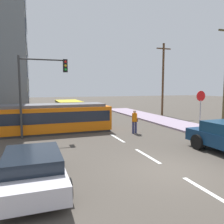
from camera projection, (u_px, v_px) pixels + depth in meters
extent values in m
plane|color=#463F38|center=(100.00, 128.00, 18.25)|extent=(120.00, 120.00, 0.00)
cube|color=#98859A|center=(202.00, 130.00, 16.77)|extent=(3.20, 36.00, 0.14)
cube|color=silver|center=(209.00, 192.00, 7.01)|extent=(0.16, 2.40, 0.01)
cube|color=silver|center=(147.00, 156.00, 10.76)|extent=(0.16, 2.40, 0.01)
cube|color=silver|center=(117.00, 138.00, 14.50)|extent=(0.16, 2.40, 0.01)
cube|color=silver|center=(85.00, 119.00, 23.30)|extent=(0.16, 2.40, 0.01)
cube|color=silver|center=(74.00, 113.00, 28.91)|extent=(0.16, 2.40, 0.01)
cube|color=#2D3847|center=(29.00, 99.00, 25.99)|extent=(0.06, 12.40, 1.92)
cube|color=#2D3847|center=(28.00, 71.00, 25.64)|extent=(0.06, 12.40, 1.92)
cube|color=#2D3847|center=(27.00, 42.00, 25.29)|extent=(0.06, 12.40, 1.92)
cube|color=#2D3847|center=(26.00, 13.00, 24.94)|extent=(0.06, 12.40, 1.92)
cube|color=orange|center=(55.00, 118.00, 16.37)|extent=(8.00, 2.57, 1.72)
cube|color=#2D2D2D|center=(55.00, 131.00, 16.47)|extent=(7.84, 2.45, 0.15)
cube|color=#59595E|center=(54.00, 105.00, 16.26)|extent=(7.20, 2.19, 0.20)
cube|color=#1E232D|center=(55.00, 116.00, 16.34)|extent=(7.68, 2.61, 0.76)
cube|color=gold|center=(69.00, 107.00, 25.15)|extent=(2.51, 5.08, 1.48)
cube|color=black|center=(72.00, 107.00, 22.80)|extent=(2.25, 0.12, 0.89)
cube|color=black|center=(69.00, 105.00, 25.12)|extent=(2.54, 4.31, 0.59)
cylinder|color=black|center=(71.00, 114.00, 23.70)|extent=(2.55, 0.90, 0.90)
cylinder|color=black|center=(67.00, 111.00, 26.74)|extent=(2.55, 0.90, 0.90)
cylinder|color=navy|center=(133.00, 128.00, 15.96)|extent=(0.16, 0.16, 0.85)
cylinder|color=navy|center=(136.00, 127.00, 16.02)|extent=(0.16, 0.16, 0.85)
cylinder|color=orange|center=(135.00, 117.00, 15.91)|extent=(0.36, 0.36, 0.60)
sphere|color=tan|center=(135.00, 112.00, 15.87)|extent=(0.22, 0.22, 0.22)
cube|color=#4D2727|center=(137.00, 120.00, 16.05)|extent=(0.20, 0.22, 0.24)
cylinder|color=black|center=(198.00, 142.00, 11.85)|extent=(0.30, 0.81, 0.80)
cube|color=silver|center=(33.00, 171.00, 7.45)|extent=(1.91, 4.47, 0.55)
cube|color=black|center=(32.00, 158.00, 7.26)|extent=(1.75, 2.46, 0.40)
cylinder|color=black|center=(6.00, 166.00, 8.41)|extent=(0.22, 0.64, 0.64)
cylinder|color=black|center=(58.00, 161.00, 9.04)|extent=(0.22, 0.64, 0.64)
cylinder|color=black|center=(68.00, 189.00, 6.53)|extent=(0.22, 0.64, 0.64)
cylinder|color=gray|center=(200.00, 115.00, 16.59)|extent=(0.07, 0.07, 2.20)
cylinder|color=red|center=(201.00, 96.00, 16.44)|extent=(0.76, 0.04, 0.76)
cylinder|color=#333333|center=(20.00, 98.00, 14.04)|extent=(0.14, 0.14, 5.23)
cylinder|color=#333333|center=(43.00, 60.00, 14.25)|extent=(2.83, 0.10, 0.10)
cube|color=black|center=(65.00, 66.00, 14.76)|extent=(0.28, 0.24, 0.84)
sphere|color=red|center=(65.00, 62.00, 14.61)|extent=(0.16, 0.16, 0.16)
sphere|color=gold|center=(65.00, 66.00, 14.64)|extent=(0.16, 0.16, 0.16)
sphere|color=green|center=(66.00, 70.00, 14.67)|extent=(0.16, 0.16, 0.16)
cylinder|color=#4D3420|center=(163.00, 80.00, 25.95)|extent=(0.24, 0.24, 8.26)
cube|color=#4D3420|center=(164.00, 49.00, 25.56)|extent=(1.80, 0.12, 0.12)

